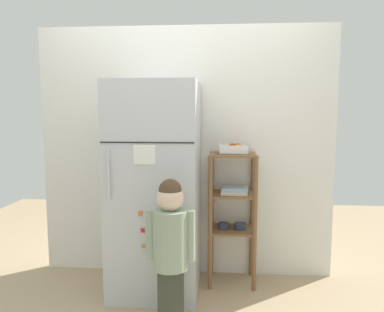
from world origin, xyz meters
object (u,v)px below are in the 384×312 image
(pantry_shelf_unit, at_px, (233,205))
(refrigerator, at_px, (156,188))
(child_standing, at_px, (171,239))
(fruit_bin, at_px, (235,149))

(pantry_shelf_unit, bearing_deg, refrigerator, -165.03)
(child_standing, xyz_separation_m, pantry_shelf_unit, (0.43, 0.72, 0.06))
(child_standing, relative_size, fruit_bin, 4.21)
(refrigerator, relative_size, fruit_bin, 6.96)
(refrigerator, relative_size, pantry_shelf_unit, 1.52)
(refrigerator, xyz_separation_m, pantry_shelf_unit, (0.63, 0.17, -0.17))
(fruit_bin, bearing_deg, pantry_shelf_unit, -144.21)
(refrigerator, bearing_deg, pantry_shelf_unit, 14.97)
(child_standing, height_order, pantry_shelf_unit, pantry_shelf_unit)
(refrigerator, distance_m, pantry_shelf_unit, 0.67)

